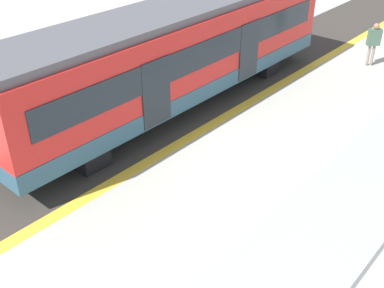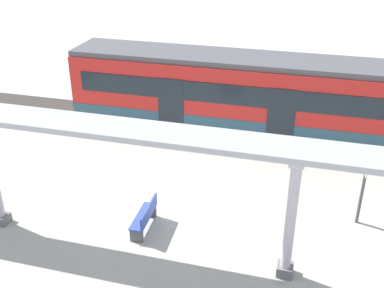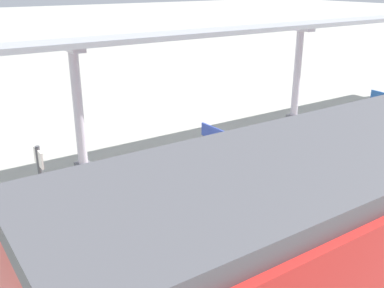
# 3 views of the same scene
# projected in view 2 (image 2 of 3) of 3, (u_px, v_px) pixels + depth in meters

# --- Properties ---
(ground_plane) EXTENTS (176.00, 176.00, 0.00)m
(ground_plane) POSITION_uv_depth(u_px,v_px,m) (171.00, 190.00, 16.62)
(ground_plane) COLOR #ADADA1
(tactile_edge_strip) EXTENTS (0.38, 34.22, 0.01)m
(tactile_edge_strip) POSITION_uv_depth(u_px,v_px,m) (196.00, 146.00, 19.63)
(tactile_edge_strip) COLOR gold
(tactile_edge_strip) RESTS_ON ground
(trackbed) EXTENTS (3.20, 46.22, 0.01)m
(trackbed) POSITION_uv_depth(u_px,v_px,m) (206.00, 129.00, 21.17)
(trackbed) COLOR #38332D
(trackbed) RESTS_ON ground
(train_near_carriage) EXTENTS (2.65, 13.74, 3.48)m
(train_near_carriage) POSITION_uv_depth(u_px,v_px,m) (231.00, 93.00, 20.09)
(train_near_carriage) COLOR red
(train_near_carriage) RESTS_ON ground
(canopy_pillar_third) EXTENTS (1.10, 0.44, 3.72)m
(canopy_pillar_third) POSITION_uv_depth(u_px,v_px,m) (291.00, 217.00, 11.97)
(canopy_pillar_third) COLOR slate
(canopy_pillar_third) RESTS_ON ground
(canopy_beam) EXTENTS (1.20, 27.59, 0.16)m
(canopy_beam) POSITION_uv_depth(u_px,v_px,m) (130.00, 130.00, 12.10)
(canopy_beam) COLOR #A8AAB2
(canopy_beam) RESTS_ON canopy_pillar_nearest
(bench_near_end) EXTENTS (1.52, 0.50, 0.86)m
(bench_near_end) POSITION_uv_depth(u_px,v_px,m) (146.00, 217.00, 14.44)
(bench_near_end) COLOR #3248A9
(bench_near_end) RESTS_ON ground
(platform_info_sign) EXTENTS (0.56, 0.10, 2.20)m
(platform_info_sign) POSITION_uv_depth(u_px,v_px,m) (363.00, 186.00, 14.33)
(platform_info_sign) COLOR #4C4C51
(platform_info_sign) RESTS_ON ground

